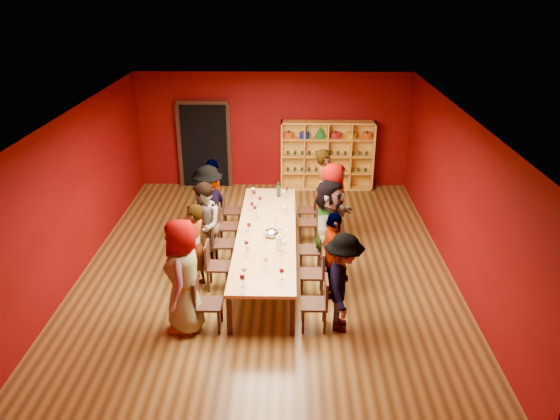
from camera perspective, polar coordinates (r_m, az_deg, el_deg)
The scene contains 50 objects.
room_shell at distance 10.01m, azimuth -1.47°, elevation 1.61°, with size 7.10×9.10×3.04m.
tasting_table at distance 10.34m, azimuth -1.42°, elevation -2.52°, with size 1.10×4.50×0.75m.
doorway at distance 14.49m, azimuth -7.87°, elevation 6.77°, with size 1.40×0.17×2.30m.
shelving_unit at distance 14.28m, azimuth 4.94°, elevation 6.07°, with size 2.40×0.40×1.80m.
chair_person_left_0 at distance 8.78m, azimuth -7.99°, elevation -9.35°, with size 0.42×0.42×0.89m.
person_left_0 at distance 8.61m, azimuth -10.07°, elevation -6.81°, with size 0.92×0.50×1.88m, color #141937.
chair_person_left_1 at distance 9.82m, azimuth -6.94°, elevation -5.51°, with size 0.42×0.42×0.89m.
person_left_1 at distance 9.72m, azimuth -8.93°, elevation -3.85°, with size 0.59×0.43×1.62m, color pink.
chair_person_left_2 at distance 10.60m, azimuth -6.32°, elevation -3.20°, with size 0.42×0.42×0.89m.
person_left_2 at distance 10.49m, azimuth -7.94°, elevation -1.52°, with size 0.81×0.45×1.67m, color #4B4B50.
chair_person_left_3 at distance 11.31m, azimuth -5.83°, elevation -1.40°, with size 0.42×0.42×0.89m.
person_left_3 at distance 11.20m, azimuth -7.49°, elevation 0.35°, with size 1.12×0.46×1.74m, color #6180C9.
chair_person_left_4 at distance 12.03m, azimuth -5.40°, elevation 0.20°, with size 0.42×0.42×0.89m.
person_left_4 at distance 11.95m, azimuth -6.92°, elevation 1.60°, with size 0.95×0.43×1.62m, color #151A3C.
chair_person_right_0 at distance 8.72m, azimuth 4.10°, elevation -9.42°, with size 0.42×0.42×0.89m.
person_right_0 at distance 8.58m, azimuth 6.59°, elevation -7.58°, with size 1.06×0.44×1.64m, color #131736.
chair_person_right_1 at distance 9.53m, azimuth 3.84°, elevation -6.34°, with size 0.42×0.42×0.89m.
person_right_1 at distance 9.40m, azimuth 5.52°, elevation -4.77°, with size 0.93×0.42×1.59m, color #D28D97.
chair_person_right_2 at distance 10.32m, azimuth 3.63°, elevation -3.87°, with size 0.42×0.42×0.89m.
person_right_2 at distance 10.15m, azimuth 5.13°, elevation -1.74°, with size 1.71×0.49×1.84m, color #5E7DC3.
chair_person_right_3 at distance 11.44m, azimuth 3.38°, elevation -1.01°, with size 0.42×0.42×0.89m.
person_right_3 at distance 11.32m, azimuth 5.54°, elevation 0.69°, with size 0.85×0.46×1.74m, color #6191C9.
chair_person_right_4 at distance 12.04m, azimuth 3.27°, elevation 0.28°, with size 0.42×0.42×0.89m.
person_right_4 at distance 11.90m, azimuth 4.66°, elevation 2.14°, with size 0.67×0.49×1.83m, color #525157.
wine_glass_0 at distance 11.99m, azimuth 0.72°, elevation 2.21°, with size 0.07×0.07×0.18m.
wine_glass_1 at distance 8.52m, azimuth -3.96°, elevation -7.07°, with size 0.09×0.09×0.21m.
wine_glass_2 at distance 11.15m, azimuth -2.94°, elevation 0.61°, with size 0.08×0.08×0.21m.
wine_glass_3 at distance 9.91m, azimuth -1.54°, elevation -2.51°, with size 0.08×0.08×0.19m.
wine_glass_4 at distance 10.34m, azimuth -3.35°, elevation -1.42°, with size 0.07×0.07×0.18m.
wine_glass_5 at distance 9.59m, azimuth -3.53°, elevation -3.48°, with size 0.07×0.07×0.19m.
wine_glass_6 at distance 9.33m, azimuth 0.02°, elevation -4.20°, with size 0.08×0.08×0.19m.
wine_glass_7 at distance 10.53m, azimuth -0.42°, elevation -0.80°, with size 0.08×0.08×0.21m.
wine_glass_8 at distance 11.75m, azimuth -2.73°, elevation 1.86°, with size 0.09×0.09×0.22m.
wine_glass_9 at distance 11.04m, azimuth 0.35°, elevation 0.44°, with size 0.09×0.09×0.22m.
wine_glass_10 at distance 9.02m, azimuth -1.51°, elevation -5.20°, with size 0.08×0.08×0.21m.
wine_glass_11 at distance 9.40m, azimuth -3.37°, elevation -3.97°, with size 0.08×0.08×0.21m.
wine_glass_12 at distance 11.43m, azimuth -2.09°, elevation 1.18°, with size 0.08×0.08×0.21m.
wine_glass_13 at distance 8.71m, azimuth -3.75°, elevation -6.26°, with size 0.09×0.09×0.22m.
wine_glass_14 at distance 8.71m, azimuth 0.16°, elevation -6.41°, with size 0.07×0.07×0.19m.
wine_glass_15 at distance 10.25m, azimuth -3.26°, elevation -1.60°, with size 0.08×0.08×0.20m.
wine_glass_16 at distance 10.99m, azimuth -2.62°, elevation 0.20°, with size 0.08×0.08×0.20m.
wine_glass_17 at distance 9.53m, azimuth 0.46°, elevation -3.52°, with size 0.08×0.08×0.21m.
wine_glass_18 at distance 10.93m, azimuth 0.51°, elevation 0.15°, with size 0.08×0.08×0.21m.
wine_glass_19 at distance 10.08m, azimuth 0.02°, elevation -1.93°, with size 0.08×0.08×0.21m.
wine_glass_20 at distance 11.75m, azimuth 0.41°, elevation 1.83°, with size 0.08×0.08×0.20m.
wine_glass_21 at distance 11.90m, azimuth -2.83°, elevation 2.14°, with size 0.09×0.09×0.21m.
spittoon_bowl at distance 10.10m, azimuth -0.89°, elevation -2.42°, with size 0.28×0.28×0.16m, color #B8BABF.
carafe_a at distance 10.78m, azimuth -2.30°, elevation -0.50°, with size 0.11×0.11×0.23m.
carafe_b at distance 9.59m, azimuth -0.14°, elevation -3.46°, with size 0.13×0.13×0.29m.
wine_bottle at distance 11.88m, azimuth -0.15°, elevation 1.99°, with size 0.10×0.10×0.34m.
Camera 1 is at (0.44, -9.29, 5.21)m, focal length 35.00 mm.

